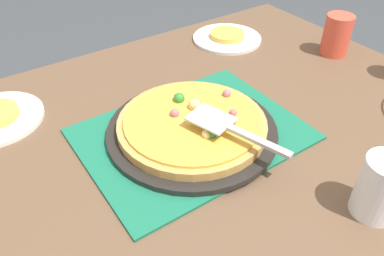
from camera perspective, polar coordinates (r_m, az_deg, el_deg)
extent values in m
cube|color=brown|center=(0.87, 0.00, -1.80)|extent=(1.40, 1.00, 0.03)
cube|color=brown|center=(1.70, 9.49, 4.37)|extent=(0.07, 0.07, 0.72)
cube|color=#196B4C|center=(0.86, 0.00, -0.89)|extent=(0.48, 0.36, 0.01)
cylinder|color=black|center=(0.86, 0.00, -0.37)|extent=(0.38, 0.38, 0.01)
cylinder|color=tan|center=(0.85, 0.00, 0.53)|extent=(0.33, 0.33, 0.02)
cylinder|color=gold|center=(0.84, 0.00, 1.23)|extent=(0.30, 0.30, 0.01)
sphere|color=#B76675|center=(0.85, 6.14, 2.29)|extent=(0.02, 0.02, 0.02)
sphere|color=#B76675|center=(0.82, 5.80, 1.07)|extent=(0.02, 0.02, 0.02)
sphere|color=#B76675|center=(0.84, -2.60, 2.22)|extent=(0.02, 0.02, 0.02)
sphere|color=#B76675|center=(0.91, 5.20, 5.12)|extent=(0.02, 0.02, 0.02)
sphere|color=#E5CC7F|center=(0.82, 2.58, 1.10)|extent=(0.02, 0.02, 0.02)
sphere|color=#338433|center=(0.89, -1.93, 4.47)|extent=(0.03, 0.03, 0.03)
sphere|color=#338433|center=(0.79, 3.03, -0.49)|extent=(0.03, 0.03, 0.03)
sphere|color=#E5CC7F|center=(0.79, 2.29, -0.87)|extent=(0.02, 0.02, 0.02)
sphere|color=#E5CC7F|center=(0.86, 0.41, 3.43)|extent=(0.03, 0.03, 0.03)
cylinder|color=white|center=(1.28, 5.23, 13.13)|extent=(0.22, 0.22, 0.01)
cylinder|color=#EAB747|center=(1.27, 5.26, 13.65)|extent=(0.11, 0.11, 0.02)
cylinder|color=white|center=(0.74, 26.27, -7.99)|extent=(0.08, 0.08, 0.12)
cylinder|color=#E04C38|center=(1.24, 20.73, 12.81)|extent=(0.08, 0.08, 0.12)
cube|color=silver|center=(0.80, 2.82, 1.40)|extent=(0.09, 0.11, 0.00)
cube|color=#B2B2B7|center=(0.75, 9.90, -1.91)|extent=(0.06, 0.14, 0.01)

